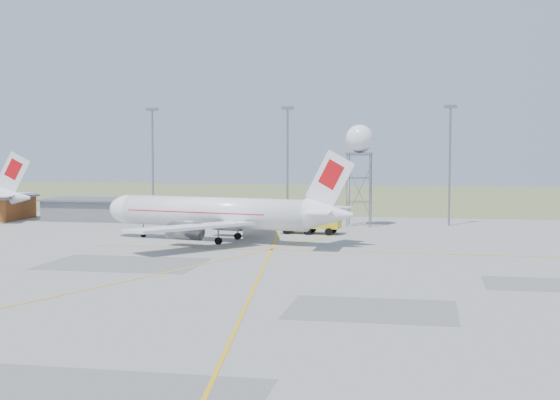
# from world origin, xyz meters

# --- Properties ---
(ground) EXTENTS (400.00, 400.00, 0.00)m
(ground) POSITION_xyz_m (0.00, 0.00, 0.00)
(ground) COLOR #9D9D98
(ground) RESTS_ON ground
(grass_strip) EXTENTS (400.00, 120.00, 0.03)m
(grass_strip) POSITION_xyz_m (0.00, 140.00, 0.01)
(grass_strip) COLOR #5C6E3C
(grass_strip) RESTS_ON ground
(building_grey) EXTENTS (19.00, 10.00, 3.90)m
(building_grey) POSITION_xyz_m (-45.00, 64.00, 1.97)
(building_grey) COLOR slate
(building_grey) RESTS_ON ground
(mast_a) EXTENTS (2.20, 0.50, 20.50)m
(mast_a) POSITION_xyz_m (-35.00, 66.00, 12.07)
(mast_a) COLOR gray
(mast_a) RESTS_ON ground
(mast_b) EXTENTS (2.20, 0.50, 20.50)m
(mast_b) POSITION_xyz_m (-10.00, 66.00, 12.07)
(mast_b) COLOR gray
(mast_b) RESTS_ON ground
(mast_c) EXTENTS (2.20, 0.50, 20.50)m
(mast_c) POSITION_xyz_m (18.00, 66.00, 12.07)
(mast_c) COLOR gray
(mast_c) RESTS_ON ground
(airliner_main) EXTENTS (38.29, 36.62, 13.10)m
(airliner_main) POSITION_xyz_m (-14.77, 37.43, 4.01)
(airliner_main) COLOR white
(airliner_main) RESTS_ON ground
(radar_tower) EXTENTS (4.74, 4.74, 17.17)m
(radar_tower) POSITION_xyz_m (2.97, 62.73, 9.64)
(radar_tower) COLOR gray
(radar_tower) RESTS_ON ground
(fire_truck) EXTENTS (9.61, 4.43, 3.75)m
(fire_truck) POSITION_xyz_m (-3.20, 49.48, 1.80)
(fire_truck) COLOR yellow
(fire_truck) RESTS_ON ground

